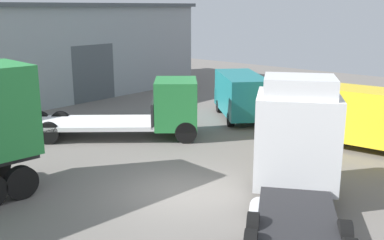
% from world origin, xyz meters
% --- Properties ---
extents(ground_plane, '(60.00, 60.00, 0.00)m').
position_xyz_m(ground_plane, '(0.00, 0.00, 0.00)').
color(ground_plane, slate).
extents(tractor_unit_white, '(6.58, 5.25, 3.92)m').
position_xyz_m(tractor_unit_white, '(1.94, -3.25, 1.84)').
color(tractor_unit_white, silver).
rests_on(tractor_unit_white, ground_plane).
extents(delivery_van_teal, '(4.78, 4.98, 2.41)m').
position_xyz_m(delivery_van_teal, '(9.83, 4.33, 1.31)').
color(delivery_van_teal, '#197075').
rests_on(delivery_van_teal, ground_plane).
extents(flatbed_truck_green, '(7.29, 7.70, 2.69)m').
position_xyz_m(flatbed_truck_green, '(4.01, 5.42, 1.28)').
color(flatbed_truck_green, '#28843D').
rests_on(flatbed_truck_green, ground_plane).
extents(delivery_van_yellow, '(2.46, 5.73, 2.58)m').
position_xyz_m(delivery_van_yellow, '(8.76, -2.59, 1.41)').
color(delivery_van_yellow, yellow).
rests_on(delivery_van_yellow, ground_plane).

